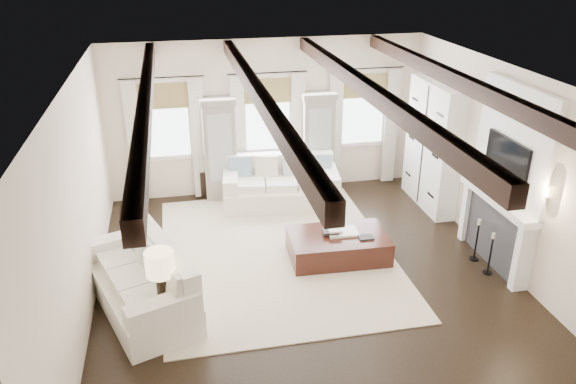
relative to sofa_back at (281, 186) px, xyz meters
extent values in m
plane|color=black|center=(-0.13, -2.96, -0.39)|extent=(7.50, 7.50, 0.00)
cube|color=#F8E5CF|center=(-0.13, 0.79, 1.21)|extent=(6.50, 0.04, 3.20)
cube|color=#F8E5CF|center=(-0.13, -6.71, 1.21)|extent=(6.50, 0.04, 3.20)
cube|color=#F8E5CF|center=(-3.38, -2.96, 1.21)|extent=(0.04, 7.50, 3.20)
cube|color=#F8E5CF|center=(3.12, -2.96, 1.21)|extent=(0.04, 7.50, 3.20)
cube|color=white|center=(-0.13, -2.96, 2.81)|extent=(6.50, 7.50, 0.04)
cube|color=black|center=(-2.33, -2.96, 2.69)|extent=(0.16, 7.40, 0.22)
cube|color=black|center=(-0.88, -2.96, 2.69)|extent=(0.16, 7.40, 0.22)
cube|color=black|center=(0.62, -2.96, 2.69)|extent=(0.16, 7.40, 0.22)
cube|color=black|center=(2.07, -2.96, 2.69)|extent=(0.16, 7.40, 0.22)
cube|color=white|center=(-2.18, 0.76, 1.26)|extent=(0.90, 0.03, 1.45)
cube|color=olive|center=(-2.18, 0.70, 1.79)|extent=(0.94, 0.04, 0.50)
cube|color=silver|center=(-2.80, 0.66, 0.88)|extent=(0.28, 0.08, 2.50)
cube|color=silver|center=(-1.56, 0.66, 0.88)|extent=(0.28, 0.08, 2.50)
cylinder|color=black|center=(-2.18, 0.65, 2.16)|extent=(1.60, 0.02, 0.02)
cube|color=white|center=(-0.13, 0.76, 1.26)|extent=(0.90, 0.03, 1.45)
cube|color=olive|center=(-0.13, 0.70, 1.79)|extent=(0.94, 0.04, 0.50)
cube|color=silver|center=(-0.75, 0.66, 0.88)|extent=(0.28, 0.08, 2.50)
cube|color=silver|center=(0.49, 0.66, 0.88)|extent=(0.28, 0.08, 2.50)
cylinder|color=black|center=(-0.13, 0.65, 2.16)|extent=(1.60, 0.02, 0.02)
cube|color=white|center=(1.92, 0.76, 1.26)|extent=(0.90, 0.03, 1.45)
cube|color=olive|center=(1.92, 0.70, 1.79)|extent=(0.94, 0.04, 0.50)
cube|color=silver|center=(1.30, 0.66, 0.88)|extent=(0.28, 0.08, 2.50)
cube|color=silver|center=(2.54, 0.66, 0.88)|extent=(0.28, 0.08, 2.50)
cylinder|color=black|center=(1.92, 0.65, 2.16)|extent=(1.60, 0.02, 0.02)
cube|color=gray|center=(-1.15, 0.57, 0.61)|extent=(0.64, 0.38, 2.00)
cube|color=#B2B7BA|center=(-1.15, 0.37, 0.76)|extent=(0.48, 0.02, 1.40)
cube|color=gray|center=(-1.15, 0.57, 1.67)|extent=(0.70, 0.42, 0.12)
cube|color=gray|center=(0.90, 0.57, 0.61)|extent=(0.64, 0.38, 2.00)
cube|color=#B2B7BA|center=(0.90, 0.37, 0.76)|extent=(0.48, 0.02, 1.40)
cube|color=gray|center=(0.90, 0.57, 1.67)|extent=(0.70, 0.42, 0.12)
cube|color=#2A2A2C|center=(3.03, -2.96, 0.16)|extent=(0.18, 1.50, 1.10)
cube|color=black|center=(3.00, -2.96, 0.01)|extent=(0.10, 0.90, 0.70)
cube|color=white|center=(2.99, -3.78, 0.16)|extent=(0.26, 0.14, 1.10)
cube|color=white|center=(2.99, -2.14, 0.16)|extent=(0.26, 0.14, 1.10)
cube|color=white|center=(2.96, -2.96, 0.77)|extent=(0.32, 1.90, 0.12)
cube|color=white|center=(3.07, -2.96, 1.71)|extent=(0.10, 1.90, 1.80)
cube|color=black|center=(3.00, -2.96, 1.46)|extent=(0.07, 1.10, 0.64)
cylinder|color=#FFD899|center=(3.02, -4.01, 1.36)|extent=(0.10, 0.10, 0.14)
cube|color=silver|center=(2.92, -0.61, 0.86)|extent=(0.40, 1.70, 2.50)
cube|color=black|center=(2.71, -0.61, 0.86)|extent=(0.01, 0.02, 2.40)
cube|color=beige|center=(-0.46, -1.96, -0.38)|extent=(3.83, 4.81, 0.02)
cube|color=white|center=(-0.01, -0.07, -0.17)|extent=(2.40, 1.33, 0.43)
cube|color=white|center=(0.04, 0.32, 0.32)|extent=(2.19, 0.53, 0.54)
cube|color=white|center=(-1.00, 0.06, 0.19)|extent=(0.41, 1.01, 0.28)
cube|color=white|center=(0.98, -0.21, 0.19)|extent=(0.41, 1.01, 0.28)
cube|color=white|center=(-0.64, -0.04, 0.12)|extent=(0.69, 0.73, 0.15)
cube|color=white|center=(-0.02, -0.12, 0.12)|extent=(0.69, 0.73, 0.15)
cube|color=white|center=(0.61, -0.21, 0.12)|extent=(0.69, 0.73, 0.15)
cube|color=#6E92AD|center=(-0.79, 0.25, 0.35)|extent=(0.48, 0.30, 0.47)
cube|color=silver|center=(-0.25, 0.18, 0.35)|extent=(0.48, 0.30, 0.47)
cube|color=#E9E9C7|center=(0.29, 0.10, 0.35)|extent=(0.48, 0.30, 0.47)
cube|color=#6E92AD|center=(0.83, 0.03, 0.35)|extent=(0.48, 0.30, 0.47)
cube|color=white|center=(-2.67, -3.08, -0.17)|extent=(1.76, 2.52, 0.44)
cube|color=white|center=(-2.30, -2.95, 0.32)|extent=(0.97, 2.14, 0.55)
cube|color=white|center=(-3.02, -2.13, 0.19)|extent=(1.03, 0.60, 0.29)
cube|color=white|center=(-2.33, -4.03, 0.19)|extent=(1.03, 0.60, 0.29)
cube|color=white|center=(-2.94, -2.50, 0.12)|extent=(0.83, 0.80, 0.15)
cube|color=white|center=(-2.73, -3.10, 0.12)|extent=(0.83, 0.80, 0.15)
cube|color=white|center=(-2.51, -3.70, 0.12)|extent=(0.83, 0.80, 0.15)
cube|color=#6E92AD|center=(-2.75, -2.24, 0.36)|extent=(0.38, 0.51, 0.48)
cube|color=silver|center=(-2.61, -2.62, 0.36)|extent=(0.38, 0.51, 0.48)
cube|color=#E9E9C7|center=(-2.47, -3.01, 0.36)|extent=(0.38, 0.51, 0.48)
cube|color=#6E92AD|center=(-2.33, -3.40, 0.36)|extent=(0.38, 0.51, 0.48)
cube|color=silver|center=(-2.19, -3.78, 0.36)|extent=(0.38, 0.51, 0.48)
cube|color=black|center=(0.53, -2.30, -0.18)|extent=(1.67, 1.08, 0.43)
cube|color=white|center=(0.62, -2.24, 0.06)|extent=(0.51, 0.40, 0.04)
cube|color=#262628|center=(0.40, -2.26, 0.10)|extent=(0.27, 0.21, 0.04)
cube|color=beige|center=(0.47, -2.30, 0.13)|extent=(0.23, 0.18, 0.03)
cube|color=#262628|center=(0.95, -2.50, 0.05)|extent=(0.25, 0.19, 0.03)
cube|color=black|center=(-2.34, -3.70, -0.10)|extent=(0.59, 0.59, 0.59)
cylinder|color=black|center=(-2.34, -3.70, 0.35)|extent=(0.15, 0.15, 0.32)
cylinder|color=#F9D89E|center=(-2.34, -3.70, 0.68)|extent=(0.38, 0.38, 0.34)
cube|color=black|center=(-1.39, 0.78, -0.11)|extent=(0.38, 0.38, 0.56)
cylinder|color=black|center=(-1.39, 0.78, 0.31)|extent=(0.13, 0.13, 0.28)
cylinder|color=#F9D89E|center=(-1.39, 0.78, 0.61)|extent=(0.34, 0.34, 0.30)
cylinder|color=black|center=(2.77, -3.28, -0.38)|extent=(0.15, 0.15, 0.02)
cylinder|color=black|center=(2.77, -3.28, -0.06)|extent=(0.03, 0.03, 0.65)
cylinder|color=beige|center=(2.77, -3.28, 0.30)|extent=(0.06, 0.06, 0.09)
cylinder|color=black|center=(2.77, -2.83, -0.38)|extent=(0.15, 0.15, 0.02)
cylinder|color=black|center=(2.77, -2.83, -0.06)|extent=(0.03, 0.03, 0.67)
cylinder|color=beige|center=(2.77, -2.83, 0.32)|extent=(0.06, 0.06, 0.10)
camera|label=1|loc=(-1.97, -10.21, 4.54)|focal=35.00mm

